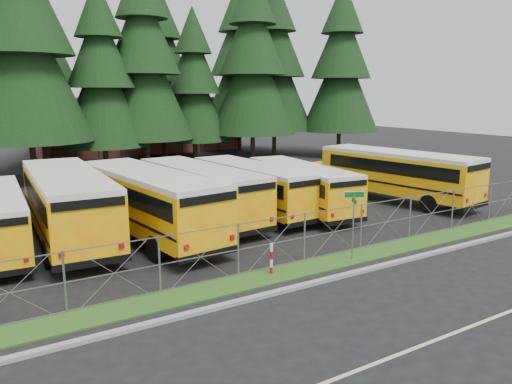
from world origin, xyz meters
The scene contains 24 objects.
ground centered at (0.00, 0.00, 0.00)m, with size 120.00×120.00×0.00m, color black.
curb centered at (0.00, -3.10, 0.06)m, with size 50.00×0.25×0.12m, color gray.
grass_verge centered at (0.00, -1.70, 0.03)m, with size 50.00×1.40×0.06m, color #1F4B15.
road_lane_line centered at (0.00, -8.00, 0.01)m, with size 50.00×0.12×0.01m, color beige.
chainlink_fence centered at (0.00, -1.00, 1.00)m, with size 44.00×0.10×2.00m, color gray, non-canonical shape.
brick_building centered at (6.00, 40.00, 3.00)m, with size 22.00×10.00×6.00m, color brown.
bus_2 centered at (-8.29, 7.04, 1.58)m, with size 2.85×12.08×3.17m, color orange, non-canonical shape.
bus_3 centered at (-5.14, 5.64, 1.56)m, with size 2.81×11.91×3.12m, color orange, non-canonical shape.
bus_4 centered at (-1.82, 7.10, 1.44)m, with size 2.60×11.01×2.89m, color orange, non-canonical shape.
bus_5 centered at (1.28, 7.02, 1.38)m, with size 2.49×10.54×2.76m, color orange, non-canonical shape.
bus_6 centered at (3.87, 6.05, 1.33)m, with size 2.40×10.15×2.66m, color orange, non-canonical shape.
bus_east centered at (10.47, 5.31, 1.54)m, with size 2.77×11.74×3.08m, color orange, non-canonical shape.
street_sign centered at (0.73, -1.87, 2.03)m, with size 0.78×0.51×2.81m.
striped_bollard centered at (-2.91, -1.52, 0.60)m, with size 0.11×0.11×1.20m, color #B20C0C.
conifer_3 centered at (-7.24, 24.26, 10.19)m, with size 9.22×9.22×20.39m, color black, non-canonical shape.
conifer_4 centered at (-1.67, 25.00, 7.67)m, with size 6.93×6.93×15.33m, color black, non-canonical shape.
conifer_5 centered at (2.13, 25.67, 8.92)m, with size 8.07×8.07×17.84m, color black, non-canonical shape.
conifer_6 centered at (7.33, 27.04, 7.13)m, with size 6.45×6.45×14.26m, color black, non-canonical shape.
conifer_7 centered at (12.49, 25.05, 9.04)m, with size 8.17×8.17×18.07m, color black, non-canonical shape.
conifer_8 centered at (17.12, 28.24, 9.01)m, with size 8.15×8.15×18.02m, color black, non-canonical shape.
conifer_9 centered at (22.47, 24.03, 8.80)m, with size 7.96×7.96×17.60m, color black, non-canonical shape.
conifer_11 centered at (-4.53, 32.59, 7.95)m, with size 7.19×7.19×15.90m, color black, non-canonical shape.
conifer_12 centered at (6.55, 32.79, 8.36)m, with size 7.56×7.56×16.72m, color black, non-canonical shape.
conifer_13 centered at (15.96, 33.69, 9.28)m, with size 8.39×8.39×18.57m, color black, non-canonical shape.
Camera 1 is at (-12.54, -16.03, 6.62)m, focal length 35.00 mm.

